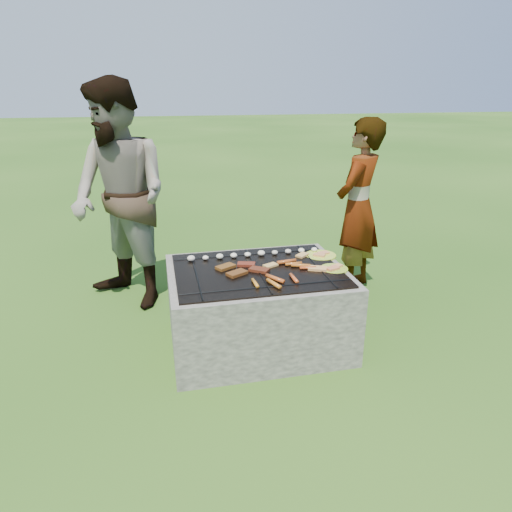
% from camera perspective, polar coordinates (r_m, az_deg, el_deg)
% --- Properties ---
extents(lawn, '(60.00, 60.00, 0.00)m').
position_cam_1_polar(lawn, '(3.63, 0.17, -10.69)').
color(lawn, '#224B12').
rests_on(lawn, ground).
extents(fire_pit, '(1.30, 1.00, 0.62)m').
position_cam_1_polar(fire_pit, '(3.49, 0.18, -6.72)').
color(fire_pit, '#9C938B').
rests_on(fire_pit, ground).
extents(mushrooms, '(1.05, 0.06, 0.04)m').
position_cam_1_polar(mushrooms, '(3.61, -0.86, 0.23)').
color(mushrooms, beige).
rests_on(mushrooms, fire_pit).
extents(pork_slabs, '(0.39, 0.29, 0.02)m').
position_cam_1_polar(pork_slabs, '(3.34, -1.81, -1.60)').
color(pork_slabs, '#A0621D').
rests_on(pork_slabs, fire_pit).
extents(sausages, '(0.52, 0.48, 0.03)m').
position_cam_1_polar(sausages, '(3.27, 3.65, -2.10)').
color(sausages, '#C95321').
rests_on(sausages, fire_pit).
extents(bread_on_grate, '(0.46, 0.42, 0.02)m').
position_cam_1_polar(bread_on_grate, '(3.45, 5.79, -0.99)').
color(bread_on_grate, '#E0B972').
rests_on(bread_on_grate, fire_pit).
extents(plate_far, '(0.32, 0.32, 0.03)m').
position_cam_1_polar(plate_far, '(3.68, 8.09, 0.08)').
color(plate_far, yellow).
rests_on(plate_far, fire_pit).
extents(plate_near, '(0.23, 0.23, 0.03)m').
position_cam_1_polar(plate_near, '(3.43, 9.74, -1.57)').
color(plate_near, yellow).
rests_on(plate_near, fire_pit).
extents(cook, '(0.70, 0.69, 1.63)m').
position_cam_1_polar(cook, '(4.39, 12.62, 5.96)').
color(cook, '#A6948A').
rests_on(cook, ground).
extents(bystander, '(1.18, 1.21, 1.96)m').
position_cam_1_polar(bystander, '(4.11, -16.57, 7.01)').
color(bystander, gray).
rests_on(bystander, ground).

